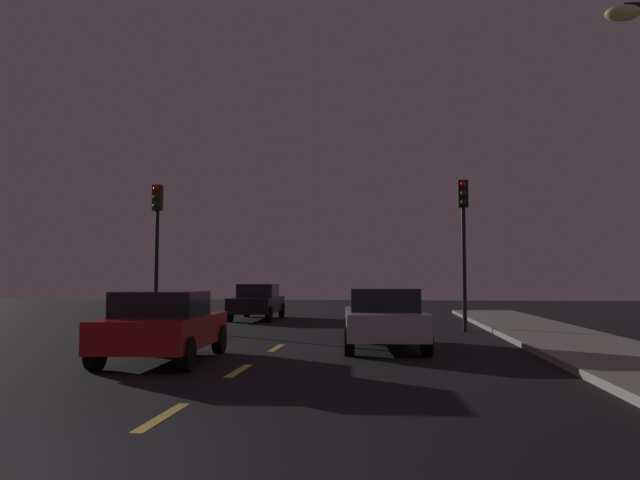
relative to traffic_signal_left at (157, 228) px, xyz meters
name	(u,v)px	position (x,y,z in m)	size (l,w,h in m)	color
ground_plane	(246,366)	(5.23, -8.54, -3.49)	(80.00, 80.00, 0.00)	black
lane_stripe_second	(163,417)	(5.23, -12.94, -3.49)	(0.16, 1.60, 0.01)	#EACC4C
lane_stripe_third	(239,371)	(5.23, -9.14, -3.49)	(0.16, 1.60, 0.01)	#EACC4C
lane_stripe_fourth	(276,348)	(5.23, -5.34, -3.49)	(0.16, 1.60, 0.01)	#EACC4C
traffic_signal_left	(157,228)	(0.00, 0.00, 0.00)	(0.32, 0.38, 4.99)	black
traffic_signal_right	(463,225)	(10.46, 0.00, -0.02)	(0.32, 0.38, 4.97)	black
car_stopped_ahead	(383,318)	(7.85, -5.09, -2.75)	(2.20, 4.46, 1.47)	silver
car_adjacent_lane	(163,325)	(3.36, -8.05, -2.76)	(2.11, 3.92, 1.44)	#B21919
car_oncoming_far	(258,301)	(2.40, 5.44, -2.73)	(1.93, 4.57, 1.51)	black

